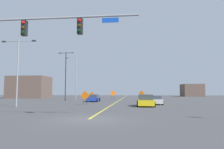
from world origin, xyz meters
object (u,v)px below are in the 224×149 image
(car_yellow_mid, at_px, (145,101))
(car_blue_approaching, at_px, (93,98))
(street_lamp_near_left, at_px, (18,66))
(construction_sign_median_near, at_px, (85,96))
(construction_sign_right_shoulder, at_px, (142,94))
(car_silver_distant, at_px, (154,100))
(construction_sign_right_lane, at_px, (92,95))
(traffic_signal_assembly, at_px, (23,38))
(street_lamp_far_right, at_px, (75,76))
(street_lamp_near_right, at_px, (66,72))
(construction_sign_left_shoulder, at_px, (113,94))

(car_yellow_mid, height_order, car_blue_approaching, car_yellow_mid)
(street_lamp_near_left, distance_m, car_yellow_mid, 15.69)
(construction_sign_median_near, bearing_deg, construction_sign_right_shoulder, 59.49)
(street_lamp_near_left, bearing_deg, car_silver_distant, 22.39)
(construction_sign_right_lane, height_order, construction_sign_median_near, construction_sign_median_near)
(construction_sign_right_shoulder, relative_size, car_blue_approaching, 0.45)
(traffic_signal_assembly, distance_m, street_lamp_far_right, 30.32)
(street_lamp_far_right, bearing_deg, car_silver_distant, -41.63)
(traffic_signal_assembly, height_order, car_yellow_mid, traffic_signal_assembly)
(traffic_signal_assembly, relative_size, car_blue_approaching, 2.64)
(street_lamp_near_left, height_order, construction_sign_right_lane, street_lamp_near_left)
(construction_sign_right_shoulder, relative_size, car_silver_distant, 0.46)
(street_lamp_near_right, xyz_separation_m, car_silver_distant, (16.14, -9.69, -4.95))
(street_lamp_near_left, xyz_separation_m, car_silver_distant, (16.35, 6.74, -4.16))
(construction_sign_right_lane, distance_m, construction_sign_median_near, 14.79)
(construction_sign_left_shoulder, bearing_deg, traffic_signal_assembly, -95.45)
(traffic_signal_assembly, distance_m, car_yellow_mid, 15.82)
(street_lamp_near_right, bearing_deg, construction_sign_median_near, -60.85)
(street_lamp_far_right, xyz_separation_m, car_silver_distant, (15.34, -13.63, -4.52))
(street_lamp_near_right, relative_size, construction_sign_right_lane, 5.47)
(construction_sign_left_shoulder, relative_size, car_silver_distant, 0.48)
(street_lamp_far_right, height_order, construction_sign_left_shoulder, street_lamp_far_right)
(street_lamp_far_right, bearing_deg, traffic_signal_assembly, -80.54)
(traffic_signal_assembly, relative_size, street_lamp_far_right, 1.28)
(street_lamp_far_right, height_order, construction_sign_median_near, street_lamp_far_right)
(traffic_signal_assembly, bearing_deg, construction_sign_right_lane, 91.89)
(car_silver_distant, height_order, car_yellow_mid, car_yellow_mid)
(street_lamp_near_left, distance_m, car_silver_distant, 18.17)
(construction_sign_right_shoulder, bearing_deg, street_lamp_near_left, -130.72)
(street_lamp_near_right, bearing_deg, street_lamp_far_right, 78.50)
(construction_sign_right_lane, distance_m, car_silver_distant, 16.44)
(construction_sign_left_shoulder, bearing_deg, construction_sign_median_near, -95.98)
(street_lamp_near_left, xyz_separation_m, street_lamp_near_right, (0.22, 16.43, 0.79))
(traffic_signal_assembly, bearing_deg, construction_sign_median_near, 85.26)
(traffic_signal_assembly, bearing_deg, street_lamp_near_left, 122.17)
(street_lamp_far_right, bearing_deg, construction_sign_right_shoulder, -11.52)
(street_lamp_near_left, relative_size, construction_sign_right_lane, 4.50)
(car_yellow_mid, bearing_deg, traffic_signal_assembly, -126.22)
(traffic_signal_assembly, bearing_deg, car_yellow_mid, 53.78)
(construction_sign_median_near, height_order, car_yellow_mid, construction_sign_median_near)
(street_lamp_near_left, relative_size, car_blue_approaching, 1.76)
(street_lamp_far_right, bearing_deg, street_lamp_near_left, -92.86)
(street_lamp_near_left, height_order, street_lamp_far_right, street_lamp_far_right)
(construction_sign_median_near, height_order, car_blue_approaching, construction_sign_median_near)
(street_lamp_near_right, height_order, construction_sign_median_near, street_lamp_near_right)
(street_lamp_far_right, bearing_deg, construction_sign_left_shoulder, 13.49)
(street_lamp_near_right, height_order, car_yellow_mid, street_lamp_near_right)
(traffic_signal_assembly, height_order, street_lamp_near_right, street_lamp_near_right)
(construction_sign_left_shoulder, bearing_deg, car_yellow_mid, -73.34)
(construction_sign_median_near, bearing_deg, construction_sign_left_shoulder, 84.02)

